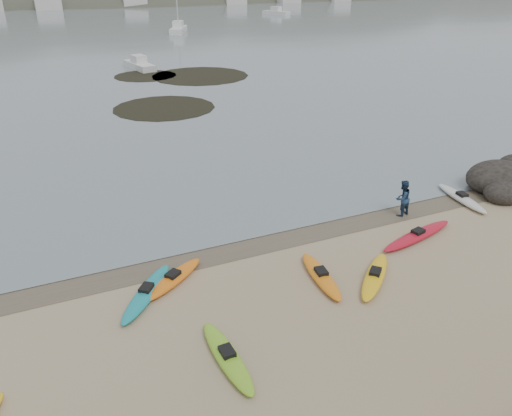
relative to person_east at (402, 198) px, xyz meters
name	(u,v)px	position (x,y,z in m)	size (l,w,h in m)	color
ground	(256,238)	(-7.37, 0.80, -0.90)	(600.00, 600.00, 0.00)	tan
wet_sand	(259,241)	(-7.37, 0.50, -0.90)	(60.00, 60.00, 0.00)	brown
kayaks	(291,280)	(-7.60, -2.98, -0.73)	(24.72, 9.80, 0.34)	teal
person_east	(402,198)	(0.00, 0.00, 0.00)	(0.88, 0.69, 1.81)	navy
rock_cluster	(508,183)	(7.55, 0.28, -0.66)	(5.34, 3.93, 1.83)	black
kelp_mats	(179,84)	(-1.23, 33.56, -0.88)	(17.03, 22.31, 0.04)	black
moored_boats	(24,33)	(-14.44, 83.89, -0.32)	(105.77, 68.15, 1.40)	silver
far_hills	(147,41)	(32.01, 194.77, -16.83)	(550.00, 135.00, 80.00)	#384235
far_town	(66,2)	(-1.37, 145.80, 1.10)	(199.00, 5.00, 4.00)	beige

